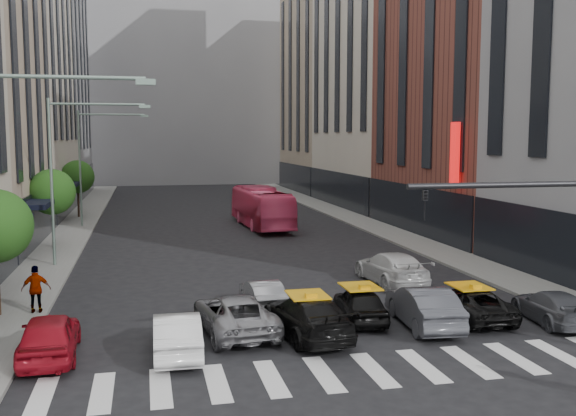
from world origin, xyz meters
TOP-DOWN VIEW (x-y plane):
  - ground at (0.00, 0.00)m, footprint 160.00×160.00m
  - sidewalk_left at (-11.50, 30.00)m, footprint 3.00×96.00m
  - sidewalk_right at (11.50, 30.00)m, footprint 3.00×96.00m
  - building_left_c at (-17.00, 46.00)m, footprint 8.00×20.00m
  - building_left_d at (-17.00, 65.00)m, footprint 8.00×18.00m
  - building_right_b at (17.00, 27.00)m, footprint 8.00×18.00m
  - building_right_c at (17.00, 46.00)m, footprint 8.00×20.00m
  - building_right_d at (17.00, 65.00)m, footprint 8.00×18.00m
  - building_far at (0.00, 85.00)m, footprint 30.00×10.00m
  - tree_mid at (-11.80, 26.00)m, footprint 2.88×2.88m
  - tree_far at (-11.80, 42.00)m, footprint 2.88×2.88m
  - streetlamp_near at (-10.04, 4.00)m, footprint 5.38×0.25m
  - streetlamp_mid at (-10.04, 20.00)m, footprint 5.38×0.25m
  - streetlamp_far at (-10.04, 36.00)m, footprint 5.38×0.25m
  - liberty_sign at (12.60, 20.00)m, footprint 0.30×0.70m
  - car_red at (-9.20, 4.74)m, footprint 1.92×4.45m
  - car_white_front at (-5.20, 4.21)m, footprint 1.55×4.29m
  - car_silver at (-3.03, 6.13)m, footprint 2.86×5.31m
  - taxi_left at (-0.56, 5.17)m, footprint 2.66×5.34m
  - taxi_center at (1.90, 6.60)m, footprint 1.94×4.04m
  - car_grey_mid at (3.99, 5.40)m, footprint 2.02×4.81m
  - taxi_right at (6.12, 5.91)m, footprint 2.23×4.67m
  - car_grey_curb at (9.00, 4.76)m, footprint 2.24×4.47m
  - car_row2_left at (-1.45, 9.18)m, footprint 1.49×3.77m
  - car_row2_right at (5.48, 12.35)m, footprint 2.40×5.41m
  - bus at (2.85, 33.09)m, footprint 3.24×11.39m
  - pedestrian_far at (-10.40, 10.04)m, footprint 1.12×0.50m

SIDE VIEW (x-z plane):
  - ground at x=0.00m, z-range 0.00..0.00m
  - sidewalk_left at x=-11.50m, z-range 0.00..0.15m
  - sidewalk_right at x=11.50m, z-range 0.00..0.15m
  - car_row2_left at x=-1.45m, z-range 0.00..1.22m
  - car_grey_curb at x=9.00m, z-range 0.00..1.25m
  - taxi_right at x=6.12m, z-range 0.00..1.29m
  - taxi_center at x=1.90m, z-range 0.00..1.33m
  - car_white_front at x=-5.20m, z-range 0.00..1.41m
  - car_silver at x=-3.03m, z-range 0.00..1.42m
  - taxi_left at x=-0.56m, z-range 0.00..1.49m
  - car_red at x=-9.20m, z-range 0.00..1.50m
  - car_row2_right at x=5.48m, z-range 0.00..1.54m
  - car_grey_mid at x=3.99m, z-range 0.00..1.54m
  - pedestrian_far at x=-10.40m, z-range 0.15..2.04m
  - bus at x=2.85m, z-range 0.00..3.14m
  - tree_mid at x=-11.80m, z-range 1.18..6.13m
  - tree_far at x=-11.80m, z-range 1.18..6.13m
  - streetlamp_near at x=-10.04m, z-range 1.40..10.40m
  - streetlamp_mid at x=-10.04m, z-range 1.40..10.40m
  - streetlamp_far at x=-10.04m, z-range 1.40..10.40m
  - liberty_sign at x=12.60m, z-range 4.00..8.00m
  - building_right_b at x=17.00m, z-range 0.00..26.00m
  - building_right_d at x=17.00m, z-range 0.00..28.00m
  - building_left_d at x=-17.00m, z-range 0.00..30.00m
  - building_left_c at x=-17.00m, z-range 0.00..36.00m
  - building_far at x=0.00m, z-range 0.00..36.00m
  - building_right_c at x=17.00m, z-range 0.00..40.00m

